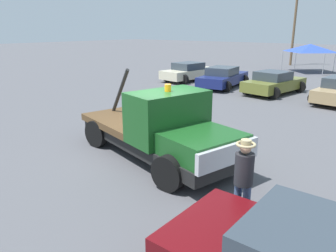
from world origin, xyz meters
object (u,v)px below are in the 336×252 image
object	(u,v)px
person_near_truck	(244,174)
parked_car_olive	(274,83)
canopy_tent_blue	(310,48)
tow_truck	(162,130)
parked_car_cream	(190,72)
parked_car_navy	(223,77)
utility_pole	(296,13)

from	to	relation	value
person_near_truck	parked_car_olive	world-z (taller)	person_near_truck
parked_car_olive	canopy_tent_blue	world-z (taller)	canopy_tent_blue
tow_truck	parked_car_cream	size ratio (longest dim) A/B	1.26
parked_car_olive	tow_truck	bearing A→B (deg)	-164.56
person_near_truck	parked_car_navy	world-z (taller)	person_near_truck
tow_truck	utility_pole	size ratio (longest dim) A/B	0.62
tow_truck	canopy_tent_blue	size ratio (longest dim) A/B	1.75
parked_car_cream	parked_car_navy	world-z (taller)	same
parked_car_navy	parked_car_olive	distance (m)	3.48
parked_car_cream	canopy_tent_blue	xyz separation A→B (m)	(5.21, 10.75, 1.44)
parked_car_olive	parked_car_cream	bearing A→B (deg)	89.86
parked_car_cream	parked_car_navy	size ratio (longest dim) A/B	0.99
parked_car_olive	canopy_tent_blue	distance (m)	11.97
parked_car_cream	utility_pole	distance (m)	16.14
canopy_tent_blue	tow_truck	bearing A→B (deg)	-82.54
person_near_truck	utility_pole	world-z (taller)	utility_pole
tow_truck	canopy_tent_blue	xyz separation A→B (m)	(-3.11, 23.76, 1.18)
person_near_truck	tow_truck	bearing A→B (deg)	72.88
person_near_truck	parked_car_cream	size ratio (longest dim) A/B	0.35
parked_car_navy	utility_pole	size ratio (longest dim) A/B	0.49
utility_pole	parked_car_olive	bearing A→B (deg)	-73.73
person_near_truck	parked_car_cream	world-z (taller)	person_near_truck
person_near_truck	parked_car_navy	bearing A→B (deg)	38.01
canopy_tent_blue	utility_pole	world-z (taller)	utility_pole
parked_car_olive	utility_pole	bearing A→B (deg)	24.65
utility_pole	canopy_tent_blue	bearing A→B (deg)	-55.50
tow_truck	utility_pole	world-z (taller)	utility_pole
tow_truck	person_near_truck	world-z (taller)	tow_truck
person_near_truck	parked_car_navy	xyz separation A→B (m)	(-8.27, 13.51, -0.37)
parked_car_navy	canopy_tent_blue	xyz separation A→B (m)	(1.85, 11.70, 1.44)
parked_car_navy	parked_car_olive	bearing A→B (deg)	-99.19
parked_car_cream	parked_car_olive	size ratio (longest dim) A/B	1.07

